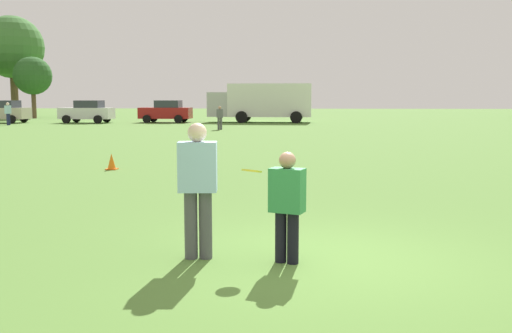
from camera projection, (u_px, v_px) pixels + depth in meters
ground_plane at (328, 261)px, 7.61m from camera, size 190.47×190.47×0.00m
player_thrower at (198, 183)px, 7.60m from camera, size 0.52×0.33×1.80m
player_defender at (287, 201)px, 7.42m from camera, size 0.49×0.38×1.45m
frisbee at (252, 171)px, 7.56m from camera, size 0.27×0.27×0.09m
traffic_cone at (112, 162)px, 17.05m from camera, size 0.32×0.32×0.48m
parked_car_near_left at (3, 111)px, 47.02m from camera, size 4.26×2.33×1.82m
parked_car_mid_left at (87, 111)px, 47.02m from camera, size 4.26×2.33×1.82m
parked_car_center at (166, 111)px, 47.72m from camera, size 4.26×2.33×1.82m
box_truck at (262, 101)px, 47.90m from camera, size 8.58×3.21×3.18m
bystander_sideline_watcher at (8, 112)px, 43.17m from camera, size 0.32×0.50×1.70m
bystander_far_jogger at (220, 116)px, 37.49m from camera, size 0.44×0.29×1.53m
tree_west_maple at (12, 48)px, 59.53m from camera, size 6.39×6.39×10.38m
tree_center_elm at (33, 76)px, 56.31m from camera, size 3.68×3.68×5.98m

